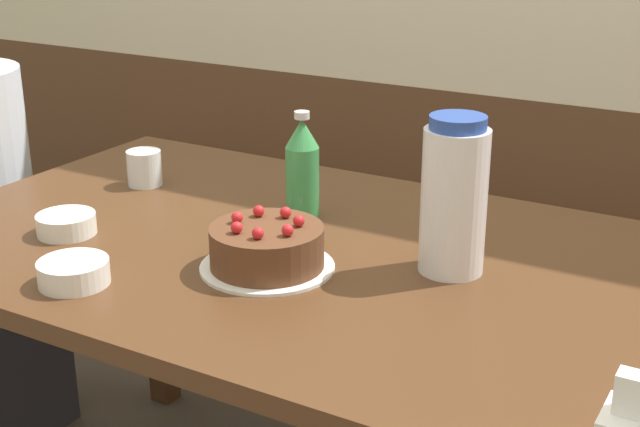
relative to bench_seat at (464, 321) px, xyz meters
The scene contains 8 objects.
bench_seat is the anchor object (origin of this frame).
dining_table 0.93m from the bench_seat, 90.00° to the right, with size 1.51×0.89×0.74m.
birthday_cake 1.09m from the bench_seat, 91.03° to the right, with size 0.23×0.23×0.10m.
water_pitcher 1.05m from the bench_seat, 72.17° to the right, with size 0.11×0.11×0.27m.
soju_bottle 0.94m from the bench_seat, 97.38° to the right, with size 0.07×0.07×0.21m.
bowl_rice_small 1.21m from the bench_seat, 113.35° to the right, with size 0.11×0.11×0.04m.
bowl_side_dish 1.29m from the bench_seat, 102.57° to the right, with size 0.12×0.12×0.04m.
glass_water_tall 1.02m from the bench_seat, 125.37° to the right, with size 0.07×0.07×0.08m.
Camera 1 is at (0.75, -1.27, 1.36)m, focal length 50.00 mm.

